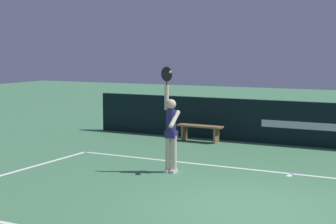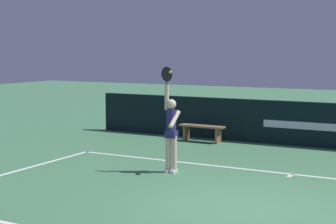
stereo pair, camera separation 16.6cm
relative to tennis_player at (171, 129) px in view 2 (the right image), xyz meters
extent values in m
plane|color=#437A52|center=(2.52, -1.88, -1.01)|extent=(60.00, 60.00, 0.00)
cube|color=white|center=(2.52, 1.11, -1.01)|extent=(11.52, 0.11, 0.00)
cube|color=white|center=(-3.24, -1.71, -1.01)|extent=(0.11, 5.76, 0.00)
cube|color=white|center=(2.52, 0.96, -1.01)|extent=(0.11, 0.30, 0.00)
cube|color=black|center=(2.52, 4.86, -0.36)|extent=(15.26, 0.18, 1.31)
cube|color=silver|center=(2.70, 4.76, -0.39)|extent=(4.12, 0.01, 0.21)
cylinder|color=beige|center=(0.08, 0.01, -0.59)|extent=(0.12, 0.12, 0.85)
cylinder|color=beige|center=(-0.07, 0.00, -0.59)|extent=(0.12, 0.12, 0.85)
cube|color=white|center=(0.08, -0.01, -0.98)|extent=(0.11, 0.24, 0.07)
cube|color=white|center=(-0.07, -0.02, -0.98)|extent=(0.11, 0.24, 0.07)
cylinder|color=navy|center=(0.00, 0.00, 0.14)|extent=(0.22, 0.22, 0.60)
cube|color=navy|center=(0.00, 0.00, -0.12)|extent=(0.26, 0.22, 0.16)
sphere|color=beige|center=(0.00, 0.00, 0.57)|extent=(0.23, 0.23, 0.23)
cylinder|color=beige|center=(-0.11, 0.00, 0.72)|extent=(0.11, 0.10, 0.57)
cylinder|color=beige|center=(0.12, -0.05, 0.24)|extent=(0.12, 0.47, 0.38)
ellipsoid|color=black|center=(-0.11, 0.00, 1.25)|extent=(0.30, 0.04, 0.35)
cylinder|color=black|center=(-0.11, 0.00, 1.06)|extent=(0.03, 0.03, 0.18)
sphere|color=#C8DE2F|center=(-0.01, 0.00, 1.30)|extent=(0.07, 0.07, 0.07)
cube|color=#866140|center=(-1.11, 4.15, -0.53)|extent=(1.45, 0.40, 0.05)
cube|color=#866140|center=(-1.66, 4.16, -0.77)|extent=(0.07, 0.32, 0.48)
cube|color=#866140|center=(-0.57, 4.13, -0.77)|extent=(0.07, 0.32, 0.48)
camera|label=1|loc=(5.58, -10.93, 1.80)|focal=57.99mm
camera|label=2|loc=(5.73, -10.85, 1.80)|focal=57.99mm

